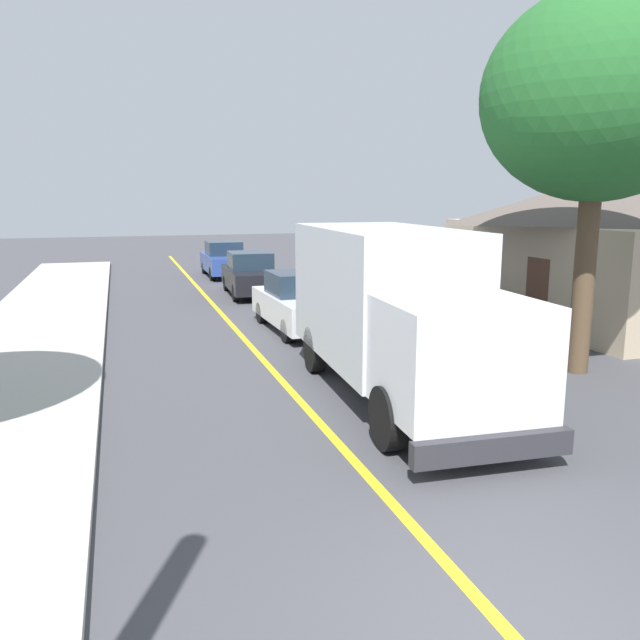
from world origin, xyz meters
TOP-DOWN VIEW (x-y plane):
  - centre_line_yellow at (0.00, 10.00)m, footprint 0.16×56.00m
  - box_truck at (1.83, 7.02)m, footprint 2.77×7.29m
  - parked_car_near at (1.77, 13.43)m, footprint 1.91×4.45m
  - parked_car_mid at (1.74, 20.36)m, footprint 1.99×4.48m
  - parked_car_far at (1.71, 26.55)m, footprint 1.82×4.41m
  - parked_van_across at (5.20, 13.64)m, footprint 1.93×4.45m
  - stop_sign at (4.25, 9.19)m, footprint 0.80×0.10m
  - street_tree_far_side at (6.38, 7.29)m, footprint 4.75×4.75m

SIDE VIEW (x-z plane):
  - centre_line_yellow at x=0.00m, z-range 0.00..0.01m
  - parked_car_near at x=1.77m, z-range -0.04..1.63m
  - parked_car_mid at x=1.74m, z-range -0.04..1.63m
  - parked_car_far at x=1.71m, z-range -0.04..1.63m
  - parked_van_across at x=5.20m, z-range -0.04..1.63m
  - box_truck at x=1.83m, z-range 0.17..3.37m
  - stop_sign at x=4.25m, z-range 0.53..3.18m
  - street_tree_far_side at x=6.38m, z-range 1.81..9.77m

